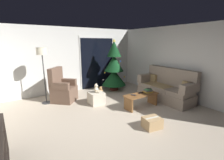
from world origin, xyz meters
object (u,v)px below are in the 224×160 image
object	(u,v)px
remote_graphite	(133,95)
floor_lamp	(42,57)
remote_black	(141,93)
cardboard_box_taped_mid_floor	(152,123)
ottoman	(96,98)
couch	(166,88)
teddy_bear_honey_by_tree	(101,91)
cell_phone	(149,89)
armchair	(63,90)
christmas_tree	(114,68)
coffee_table	(141,98)
teddy_bear_cream	(96,89)
book_stack	(148,91)

from	to	relation	value
remote_graphite	floor_lamp	world-z (taller)	floor_lamp
remote_black	cardboard_box_taped_mid_floor	distance (m)	1.34
ottoman	cardboard_box_taped_mid_floor	bearing A→B (deg)	-79.59
couch	teddy_bear_honey_by_tree	distance (m)	2.38
remote_black	cell_phone	bearing A→B (deg)	-98.07
teddy_bear_honey_by_tree	cardboard_box_taped_mid_floor	bearing A→B (deg)	-95.25
remote_black	armchair	bearing A→B (deg)	52.75
cardboard_box_taped_mid_floor	christmas_tree	bearing A→B (deg)	72.09
remote_black	christmas_tree	xyz separation A→B (m)	(0.31, 1.91, 0.49)
couch	ottoman	xyz separation A→B (m)	(-2.19, 0.96, -0.21)
armchair	ottoman	bearing A→B (deg)	-45.58
coffee_table	floor_lamp	bearing A→B (deg)	140.23
floor_lamp	cardboard_box_taped_mid_floor	bearing A→B (deg)	-60.35
christmas_tree	teddy_bear_cream	xyz separation A→B (m)	(-1.35, -1.00, -0.41)
ottoman	teddy_bear_cream	distance (m)	0.31
book_stack	floor_lamp	world-z (taller)	floor_lamp
teddy_bear_honey_by_tree	cardboard_box_taped_mid_floor	distance (m)	2.88
coffee_table	book_stack	xyz separation A→B (m)	(0.29, 0.01, 0.19)
book_stack	teddy_bear_honey_by_tree	size ratio (longest dim) A/B	0.93
floor_lamp	teddy_bear_cream	size ratio (longest dim) A/B	6.25
book_stack	christmas_tree	xyz separation A→B (m)	(0.05, 1.97, 0.44)
book_stack	cardboard_box_taped_mid_floor	world-z (taller)	book_stack
floor_lamp	cardboard_box_taped_mid_floor	size ratio (longest dim) A/B	4.01
couch	teddy_bear_cream	xyz separation A→B (m)	(-2.18, 0.95, 0.10)
book_stack	cardboard_box_taped_mid_floor	distance (m)	1.45
ottoman	cardboard_box_taped_mid_floor	xyz separation A→B (m)	(0.37, -2.04, -0.07)
couch	coffee_table	world-z (taller)	couch
couch	coffee_table	distance (m)	1.19
remote_graphite	teddy_bear_honey_by_tree	size ratio (longest dim) A/B	0.55
cell_phone	floor_lamp	bearing A→B (deg)	134.07
armchair	teddy_bear_cream	bearing A→B (deg)	-45.57
armchair	cardboard_box_taped_mid_floor	bearing A→B (deg)	-67.50
remote_graphite	cell_phone	size ratio (longest dim) A/B	1.08
couch	floor_lamp	bearing A→B (deg)	151.49
couch	teddy_bear_honey_by_tree	size ratio (longest dim) A/B	6.80
couch	remote_black	size ratio (longest dim) A/B	12.44
remote_black	cardboard_box_taped_mid_floor	world-z (taller)	remote_black
remote_black	book_stack	size ratio (longest dim) A/B	0.59
christmas_tree	cell_phone	bearing A→B (deg)	-90.96
ottoman	teddy_bear_cream	bearing A→B (deg)	-44.62
remote_black	floor_lamp	distance (m)	3.21
book_stack	armchair	world-z (taller)	armchair
remote_graphite	teddy_bear_honey_by_tree	xyz separation A→B (m)	(-0.09, 1.79, -0.31)
remote_black	remote_graphite	size ratio (longest dim) A/B	1.00
coffee_table	armchair	size ratio (longest dim) A/B	0.97
cardboard_box_taped_mid_floor	ottoman	bearing A→B (deg)	100.41
couch	ottoman	distance (m)	2.40
christmas_tree	teddy_bear_cream	size ratio (longest dim) A/B	7.26
couch	teddy_bear_cream	distance (m)	2.38
armchair	ottoman	distance (m)	1.18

